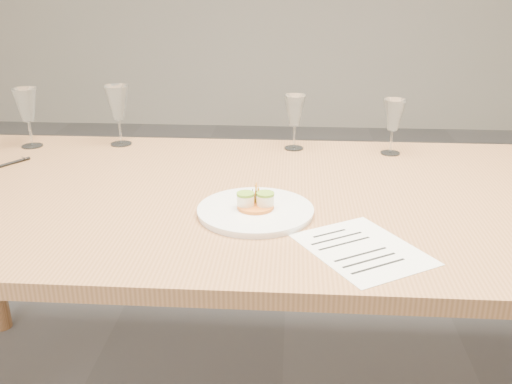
# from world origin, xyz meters

# --- Properties ---
(dining_table) EXTENTS (2.40, 1.00, 0.75)m
(dining_table) POSITION_xyz_m (0.00, 0.00, 0.68)
(dining_table) COLOR #B17A4D
(dining_table) RESTS_ON ground
(dinner_plate) EXTENTS (0.28, 0.28, 0.07)m
(dinner_plate) POSITION_xyz_m (-0.07, -0.14, 0.76)
(dinner_plate) COLOR white
(dinner_plate) RESTS_ON dining_table
(recipe_sheet) EXTENTS (0.32, 0.34, 0.00)m
(recipe_sheet) POSITION_xyz_m (0.17, -0.32, 0.75)
(recipe_sheet) COLOR white
(recipe_sheet) RESTS_ON dining_table
(ballpoint_pen) EXTENTS (0.08, 0.12, 0.01)m
(ballpoint_pen) POSITION_xyz_m (-0.84, 0.18, 0.75)
(ballpoint_pen) COLOR black
(ballpoint_pen) RESTS_ON dining_table
(wine_glass_0) EXTENTS (0.08, 0.08, 0.20)m
(wine_glass_0) POSITION_xyz_m (-0.86, 0.37, 0.89)
(wine_glass_0) COLOR white
(wine_glass_0) RESTS_ON dining_table
(wine_glass_1) EXTENTS (0.08, 0.08, 0.20)m
(wine_glass_1) POSITION_xyz_m (-0.57, 0.41, 0.89)
(wine_glass_1) COLOR white
(wine_glass_1) RESTS_ON dining_table
(wine_glass_2) EXTENTS (0.07, 0.07, 0.18)m
(wine_glass_2) POSITION_xyz_m (0.02, 0.40, 0.87)
(wine_glass_2) COLOR white
(wine_glass_2) RESTS_ON dining_table
(wine_glass_3) EXTENTS (0.07, 0.07, 0.18)m
(wine_glass_3) POSITION_xyz_m (0.33, 0.37, 0.87)
(wine_glass_3) COLOR white
(wine_glass_3) RESTS_ON dining_table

